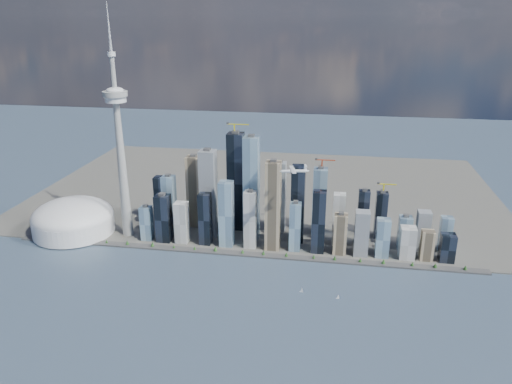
% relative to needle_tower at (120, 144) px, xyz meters
% --- Properties ---
extents(ground, '(4000.00, 4000.00, 0.00)m').
position_rel_needle_tower_xyz_m(ground, '(300.00, -310.00, -235.84)').
color(ground, '#304554').
rests_on(ground, ground).
extents(seawall, '(1100.00, 22.00, 4.00)m').
position_rel_needle_tower_xyz_m(seawall, '(300.00, -60.00, -233.84)').
color(seawall, '#383838').
rests_on(seawall, ground).
extents(land, '(1400.00, 900.00, 3.00)m').
position_rel_needle_tower_xyz_m(land, '(300.00, 390.00, -234.34)').
color(land, '#4C4C47').
rests_on(land, ground).
extents(shoreline_trees, '(960.53, 7.20, 8.80)m').
position_rel_needle_tower_xyz_m(shoreline_trees, '(300.00, -60.00, -227.06)').
color(shoreline_trees, '#3F2D1E').
rests_on(shoreline_trees, seawall).
extents(skyscraper_cluster, '(736.00, 142.00, 276.65)m').
position_rel_needle_tower_xyz_m(skyscraper_cluster, '(359.61, 26.81, -149.59)').
color(skyscraper_cluster, black).
rests_on(skyscraper_cluster, land).
extents(needle_tower, '(56.00, 56.00, 550.50)m').
position_rel_needle_tower_xyz_m(needle_tower, '(0.00, 0.00, 0.00)').
color(needle_tower, gray).
rests_on(needle_tower, land).
extents(dome_stadium, '(200.00, 200.00, 86.00)m').
position_rel_needle_tower_xyz_m(dome_stadium, '(-140.00, -10.00, -196.40)').
color(dome_stadium, white).
rests_on(dome_stadium, land).
extents(airplane, '(61.84, 55.03, 15.17)m').
position_rel_needle_tower_xyz_m(airplane, '(423.42, -99.34, -13.37)').
color(airplane, silver).
rests_on(airplane, ground).
extents(sailboat_west, '(7.66, 3.64, 10.62)m').
position_rel_needle_tower_xyz_m(sailboat_west, '(453.41, -202.89, -232.43)').
color(sailboat_west, white).
rests_on(sailboat_west, ground).
extents(sailboat_east, '(7.07, 2.35, 9.78)m').
position_rel_needle_tower_xyz_m(sailboat_east, '(525.83, -215.50, -232.70)').
color(sailboat_east, white).
rests_on(sailboat_east, ground).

